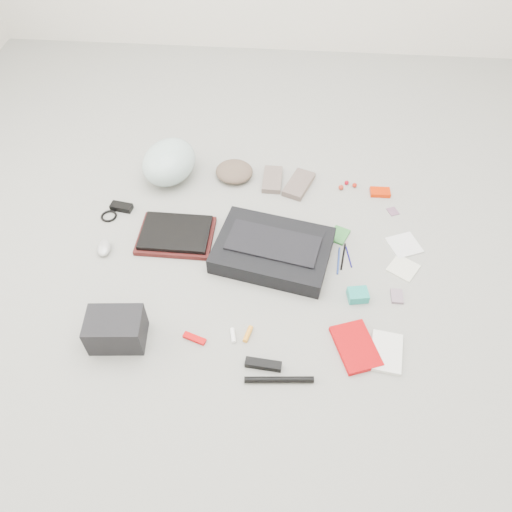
# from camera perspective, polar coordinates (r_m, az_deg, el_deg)

# --- Properties ---
(ground_plane) EXTENTS (4.00, 4.00, 0.00)m
(ground_plane) POSITION_cam_1_polar(r_m,az_deg,el_deg) (2.31, 0.00, -0.80)
(ground_plane) COLOR gray
(messenger_bag) EXTENTS (0.58, 0.47, 0.09)m
(messenger_bag) POSITION_cam_1_polar(r_m,az_deg,el_deg) (2.30, 1.93, 0.66)
(messenger_bag) COLOR black
(messenger_bag) RESTS_ON ground_plane
(bag_flap) EXTENTS (0.45, 0.27, 0.01)m
(bag_flap) POSITION_cam_1_polar(r_m,az_deg,el_deg) (2.26, 1.96, 1.47)
(bag_flap) COLOR black
(bag_flap) RESTS_ON messenger_bag
(laptop_sleeve) EXTENTS (0.36, 0.27, 0.02)m
(laptop_sleeve) POSITION_cam_1_polar(r_m,az_deg,el_deg) (2.43, -9.12, 2.31)
(laptop_sleeve) COLOR #451413
(laptop_sleeve) RESTS_ON ground_plane
(laptop) EXTENTS (0.33, 0.24, 0.02)m
(laptop) POSITION_cam_1_polar(r_m,az_deg,el_deg) (2.42, -9.19, 2.68)
(laptop) COLOR black
(laptop) RESTS_ON laptop_sleeve
(bike_helmet) EXTENTS (0.35, 0.39, 0.20)m
(bike_helmet) POSITION_cam_1_polar(r_m,az_deg,el_deg) (2.71, -9.91, 10.55)
(bike_helmet) COLOR silver
(bike_helmet) RESTS_ON ground_plane
(beanie) EXTENTS (0.24, 0.23, 0.07)m
(beanie) POSITION_cam_1_polar(r_m,az_deg,el_deg) (2.71, -2.50, 9.62)
(beanie) COLOR brown
(beanie) RESTS_ON ground_plane
(mitten_left) EXTENTS (0.10, 0.20, 0.03)m
(mitten_left) POSITION_cam_1_polar(r_m,az_deg,el_deg) (2.69, 1.88, 8.74)
(mitten_left) COLOR #736259
(mitten_left) RESTS_ON ground_plane
(mitten_right) EXTENTS (0.18, 0.24, 0.03)m
(mitten_right) POSITION_cam_1_polar(r_m,az_deg,el_deg) (2.67, 4.92, 8.17)
(mitten_right) COLOR #6D5B53
(mitten_right) RESTS_ON ground_plane
(power_brick) EXTENTS (0.12, 0.07, 0.03)m
(power_brick) POSITION_cam_1_polar(r_m,az_deg,el_deg) (2.63, -15.11, 5.43)
(power_brick) COLOR black
(power_brick) RESTS_ON ground_plane
(cable_coil) EXTENTS (0.09, 0.09, 0.01)m
(cable_coil) POSITION_cam_1_polar(r_m,az_deg,el_deg) (2.61, -16.47, 4.39)
(cable_coil) COLOR black
(cable_coil) RESTS_ON ground_plane
(mouse) EXTENTS (0.08, 0.11, 0.04)m
(mouse) POSITION_cam_1_polar(r_m,az_deg,el_deg) (2.45, -16.97, 0.90)
(mouse) COLOR #AAAAAA
(mouse) RESTS_ON ground_plane
(camera_bag) EXTENTS (0.24, 0.17, 0.14)m
(camera_bag) POSITION_cam_1_polar(r_m,az_deg,el_deg) (2.09, -15.70, -8.09)
(camera_bag) COLOR black
(camera_bag) RESTS_ON ground_plane
(multitool) EXTENTS (0.10, 0.06, 0.02)m
(multitool) POSITION_cam_1_polar(r_m,az_deg,el_deg) (2.08, -7.04, -9.32)
(multitool) COLOR #BF0304
(multitool) RESTS_ON ground_plane
(toiletry_tube_white) EXTENTS (0.03, 0.07, 0.02)m
(toiletry_tube_white) POSITION_cam_1_polar(r_m,az_deg,el_deg) (2.07, -2.64, -9.05)
(toiletry_tube_white) COLOR white
(toiletry_tube_white) RESTS_ON ground_plane
(toiletry_tube_orange) EXTENTS (0.04, 0.08, 0.02)m
(toiletry_tube_orange) POSITION_cam_1_polar(r_m,az_deg,el_deg) (2.07, -0.93, -8.90)
(toiletry_tube_orange) COLOR orange
(toiletry_tube_orange) RESTS_ON ground_plane
(u_lock) EXTENTS (0.15, 0.05, 0.03)m
(u_lock) POSITION_cam_1_polar(r_m,az_deg,el_deg) (2.00, 0.84, -12.28)
(u_lock) COLOR black
(u_lock) RESTS_ON ground_plane
(bike_pump) EXTENTS (0.27, 0.05, 0.02)m
(bike_pump) POSITION_cam_1_polar(r_m,az_deg,el_deg) (1.97, 2.65, -13.94)
(bike_pump) COLOR black
(bike_pump) RESTS_ON ground_plane
(book_red) EXTENTS (0.21, 0.26, 0.02)m
(book_red) POSITION_cam_1_polar(r_m,az_deg,el_deg) (2.08, 11.32, -10.12)
(book_red) COLOR #C60508
(book_red) RESTS_ON ground_plane
(book_white) EXTENTS (0.15, 0.20, 0.02)m
(book_white) POSITION_cam_1_polar(r_m,az_deg,el_deg) (2.10, 14.68, -10.59)
(book_white) COLOR silver
(book_white) RESTS_ON ground_plane
(notepad) EXTENTS (0.11, 0.13, 0.01)m
(notepad) POSITION_cam_1_polar(r_m,az_deg,el_deg) (2.45, 9.47, 2.36)
(notepad) COLOR #2E7331
(notepad) RESTS_ON ground_plane
(pen_blue) EXTENTS (0.02, 0.16, 0.01)m
(pen_blue) POSITION_cam_1_polar(r_m,az_deg,el_deg) (2.34, 9.41, -0.53)
(pen_blue) COLOR navy
(pen_blue) RESTS_ON ground_plane
(pen_black) EXTENTS (0.03, 0.16, 0.01)m
(pen_black) POSITION_cam_1_polar(r_m,az_deg,el_deg) (2.36, 9.93, -0.05)
(pen_black) COLOR black
(pen_black) RESTS_ON ground_plane
(pen_navy) EXTENTS (0.03, 0.12, 0.01)m
(pen_navy) POSITION_cam_1_polar(r_m,az_deg,el_deg) (2.36, 10.56, -0.10)
(pen_navy) COLOR #120E5D
(pen_navy) RESTS_ON ground_plane
(accordion_wallet) EXTENTS (0.10, 0.08, 0.04)m
(accordion_wallet) POSITION_cam_1_polar(r_m,az_deg,el_deg) (2.21, 11.56, -4.39)
(accordion_wallet) COLOR teal
(accordion_wallet) RESTS_ON ground_plane
(card_deck) EXTENTS (0.05, 0.07, 0.01)m
(card_deck) POSITION_cam_1_polar(r_m,az_deg,el_deg) (2.27, 15.79, -4.45)
(card_deck) COLOR gray
(card_deck) RESTS_ON ground_plane
(napkin_top) EXTENTS (0.18, 0.18, 0.01)m
(napkin_top) POSITION_cam_1_polar(r_m,az_deg,el_deg) (2.47, 16.58, 1.20)
(napkin_top) COLOR silver
(napkin_top) RESTS_ON ground_plane
(napkin_bottom) EXTENTS (0.16, 0.16, 0.01)m
(napkin_bottom) POSITION_cam_1_polar(r_m,az_deg,el_deg) (2.38, 16.48, -1.32)
(napkin_bottom) COLOR beige
(napkin_bottom) RESTS_ON ground_plane
(lollipop_a) EXTENTS (0.03, 0.03, 0.03)m
(lollipop_a) POSITION_cam_1_polar(r_m,az_deg,el_deg) (2.68, 9.69, 7.75)
(lollipop_a) COLOR maroon
(lollipop_a) RESTS_ON ground_plane
(lollipop_b) EXTENTS (0.03, 0.03, 0.02)m
(lollipop_b) POSITION_cam_1_polar(r_m,az_deg,el_deg) (2.72, 10.32, 8.25)
(lollipop_b) COLOR #9C0413
(lollipop_b) RESTS_ON ground_plane
(lollipop_c) EXTENTS (0.02, 0.02, 0.02)m
(lollipop_c) POSITION_cam_1_polar(r_m,az_deg,el_deg) (2.71, 11.20, 7.94)
(lollipop_c) COLOR #A2190C
(lollipop_c) RESTS_ON ground_plane
(altoids_tin) EXTENTS (0.10, 0.07, 0.02)m
(altoids_tin) POSITION_cam_1_polar(r_m,az_deg,el_deg) (2.70, 14.00, 7.09)
(altoids_tin) COLOR red
(altoids_tin) RESTS_ON ground_plane
(stamp_sheet) EXTENTS (0.07, 0.07, 0.00)m
(stamp_sheet) POSITION_cam_1_polar(r_m,az_deg,el_deg) (2.62, 15.37, 4.94)
(stamp_sheet) COLOR #805671
(stamp_sheet) RESTS_ON ground_plane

